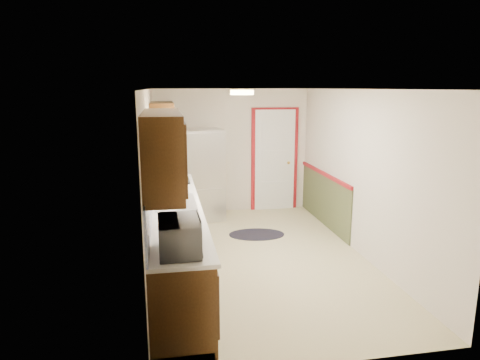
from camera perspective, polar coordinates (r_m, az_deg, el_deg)
name	(u,v)px	position (r m, az deg, el deg)	size (l,w,h in m)	color
room_shell	(260,177)	(5.97, 2.75, 0.42)	(3.20, 5.20, 2.52)	#C7BE8C
kitchen_run	(173,214)	(5.64, -8.99, -4.53)	(0.63, 4.00, 2.20)	#38200C
back_wall_trim	(285,168)	(8.38, 5.99, 1.63)	(1.12, 2.30, 2.08)	maroon
ceiling_fixture	(242,92)	(5.59, 0.27, 11.61)	(0.30, 0.30, 0.06)	#FFD88C
microwave	(180,232)	(3.96, -8.05, -6.91)	(0.56, 0.31, 0.38)	white
refrigerator	(203,175)	(7.93, -4.98, 0.72)	(0.78, 0.75, 1.68)	#B7B7BC
rug	(257,234)	(7.24, 2.23, -7.26)	(0.93, 0.60, 0.01)	black
cooktop	(173,180)	(7.02, -8.94, -0.01)	(0.52, 0.63, 0.02)	black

